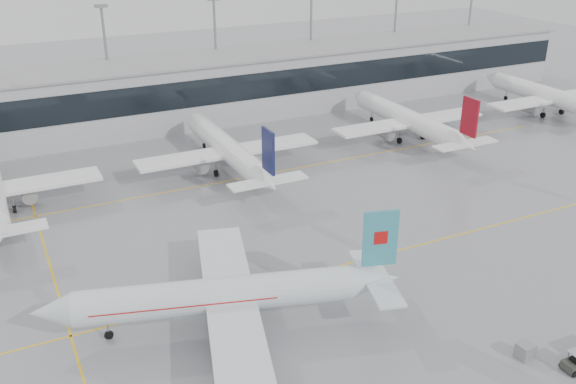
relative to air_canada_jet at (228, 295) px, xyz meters
name	(u,v)px	position (x,y,z in m)	size (l,w,h in m)	color
ground	(333,268)	(15.18, 5.36, -3.70)	(320.00, 320.00, 0.00)	gray
taxi_line_main	(333,268)	(15.18, 5.36, -3.70)	(120.00, 0.25, 0.01)	yellow
taxi_line_north	(238,179)	(15.18, 35.36, -3.70)	(120.00, 0.25, 0.01)	yellow
taxi_line_cross	(50,266)	(-14.82, 20.36, -3.70)	(0.25, 60.00, 0.01)	yellow
terminal	(175,93)	(15.18, 67.36, 2.30)	(180.00, 15.00, 12.00)	#A8A8AC
terminal_glass	(186,95)	(15.18, 59.81, 3.80)	(180.00, 0.20, 5.00)	black
terminal_roof	(172,61)	(15.18, 67.36, 8.50)	(182.00, 16.00, 0.40)	gray
light_masts	(163,49)	(15.18, 73.36, 9.64)	(156.40, 1.00, 22.60)	gray
air_canada_jet	(228,295)	(0.00, 0.00, 0.00)	(36.39, 29.73, 11.65)	silver
parked_jet_c	(228,150)	(15.18, 39.05, 0.01)	(29.64, 36.96, 11.72)	white
parked_jet_d	(409,120)	(50.18, 39.05, 0.01)	(29.64, 36.96, 11.72)	white
parked_jet_e	(550,97)	(85.18, 39.05, 0.01)	(29.64, 36.96, 11.72)	white
gse_unit	(525,351)	(23.28, -16.99, -2.95)	(1.50, 1.39, 1.50)	gray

